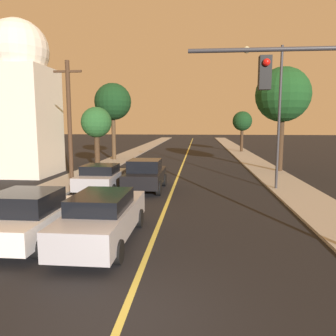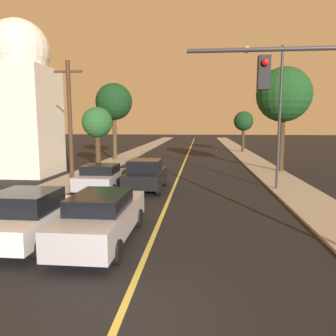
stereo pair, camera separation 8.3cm
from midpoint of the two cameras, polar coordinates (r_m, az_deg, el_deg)
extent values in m
plane|color=black|center=(6.88, -8.40, -24.49)|extent=(200.00, 200.00, 0.00)
cube|color=black|center=(41.83, 3.36, 2.79)|extent=(10.64, 80.00, 0.01)
cube|color=#D1C14C|center=(41.82, 3.36, 2.80)|extent=(0.16, 76.00, 0.00)
cube|color=#9E998E|center=(42.56, -5.53, 2.93)|extent=(2.50, 80.00, 0.12)
cube|color=#9E998E|center=(42.11, 12.34, 2.73)|extent=(2.50, 80.00, 0.12)
cube|color=#A5A8B2|center=(10.43, -11.37, -8.77)|extent=(1.74, 4.97, 0.79)
cube|color=black|center=(10.09, -11.79, -5.68)|extent=(1.53, 2.23, 0.46)
cylinder|color=black|center=(12.19, -12.98, -8.31)|extent=(0.22, 0.65, 0.65)
cylinder|color=black|center=(11.79, -5.25, -8.70)|extent=(0.22, 0.65, 0.65)
cylinder|color=black|center=(9.47, -18.97, -13.30)|extent=(0.22, 0.65, 0.65)
cylinder|color=black|center=(8.95, -8.98, -14.24)|extent=(0.22, 0.65, 0.65)
cube|color=black|center=(18.04, -4.09, -1.59)|extent=(1.89, 4.13, 0.72)
cube|color=black|center=(17.78, -4.19, 0.46)|extent=(1.67, 1.86, 0.63)
cylinder|color=black|center=(19.50, -6.07, -1.97)|extent=(0.22, 0.73, 0.73)
cylinder|color=black|center=(19.23, -0.81, -2.07)|extent=(0.22, 0.73, 0.73)
cylinder|color=black|center=(17.04, -7.77, -3.43)|extent=(0.22, 0.73, 0.73)
cylinder|color=black|center=(16.73, -1.75, -3.57)|extent=(0.22, 0.73, 0.73)
cube|color=white|center=(11.26, -23.10, -8.35)|extent=(1.98, 4.20, 0.66)
cube|color=black|center=(10.96, -23.70, -5.37)|extent=(1.74, 1.89, 0.61)
cylinder|color=black|center=(12.89, -23.97, -7.92)|extent=(0.22, 0.64, 0.64)
cylinder|color=black|center=(12.09, -16.09, -8.56)|extent=(0.22, 0.64, 0.64)
cylinder|color=black|center=(9.84, -21.75, -12.63)|extent=(0.22, 0.64, 0.64)
cube|color=#A5A8B2|center=(18.13, -11.65, -1.91)|extent=(1.95, 3.92, 0.68)
cube|color=black|center=(17.90, -11.85, -0.18)|extent=(1.72, 1.76, 0.46)
cylinder|color=black|center=(19.61, -13.19, -2.24)|extent=(0.22, 0.63, 0.63)
cylinder|color=black|center=(19.10, -7.90, -2.37)|extent=(0.22, 0.63, 0.63)
cylinder|color=black|center=(17.37, -15.73, -3.61)|extent=(0.22, 0.63, 0.63)
cylinder|color=black|center=(16.79, -9.79, -3.82)|extent=(0.22, 0.63, 0.63)
cylinder|color=#333338|center=(9.75, 17.82, 19.07)|extent=(4.64, 0.12, 0.12)
cube|color=black|center=(9.60, 16.26, 15.62)|extent=(0.32, 0.28, 0.90)
sphere|color=red|center=(9.46, 16.53, 17.24)|extent=(0.20, 0.20, 0.20)
cylinder|color=#333338|center=(18.64, 18.65, 8.13)|extent=(0.14, 0.14, 7.56)
cylinder|color=#333338|center=(18.85, 16.31, 19.35)|extent=(1.82, 0.09, 0.09)
sphere|color=beige|center=(18.70, 13.40, 19.39)|extent=(0.36, 0.36, 0.36)
cylinder|color=#422D1E|center=(19.59, -16.89, 7.35)|extent=(0.24, 0.24, 7.00)
cube|color=#422D1E|center=(19.79, -17.23, 15.78)|extent=(1.60, 0.12, 0.12)
cylinder|color=#4C3823|center=(32.72, -9.51, 5.33)|extent=(0.40, 0.40, 4.37)
sphere|color=#143819|center=(32.76, -9.65, 11.33)|extent=(3.54, 3.54, 3.54)
cylinder|color=#3D2B1C|center=(26.87, -12.33, 3.04)|extent=(0.42, 0.42, 2.78)
sphere|color=#235628|center=(26.78, -12.47, 7.80)|extent=(2.41, 2.41, 2.41)
cylinder|color=#3D2B1C|center=(25.75, 18.93, 4.21)|extent=(0.41, 0.41, 4.23)
sphere|color=#19471E|center=(25.79, 19.28, 11.99)|extent=(3.96, 3.96, 3.96)
cylinder|color=#3D2B1C|center=(42.35, 12.67, 4.83)|extent=(0.37, 0.37, 2.95)
sphere|color=#143819|center=(42.30, 12.76, 7.98)|extent=(2.42, 2.42, 2.42)
cube|color=silver|center=(25.32, -24.16, 7.28)|extent=(4.25, 4.25, 7.45)
sphere|color=silver|center=(25.79, -24.79, 18.13)|extent=(4.13, 4.13, 4.13)
camera|label=1|loc=(0.04, -90.16, -0.02)|focal=35.00mm
camera|label=2|loc=(0.04, 89.84, 0.02)|focal=35.00mm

